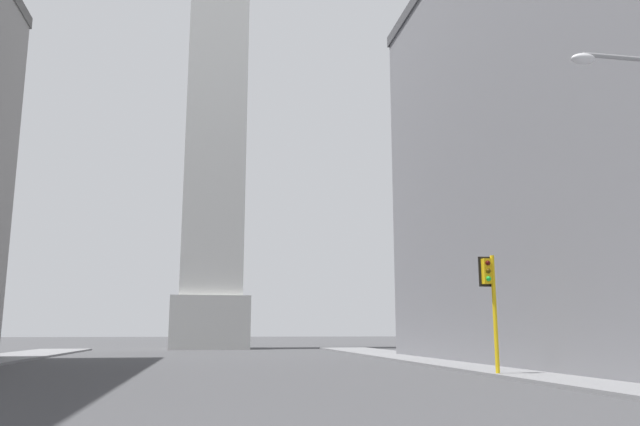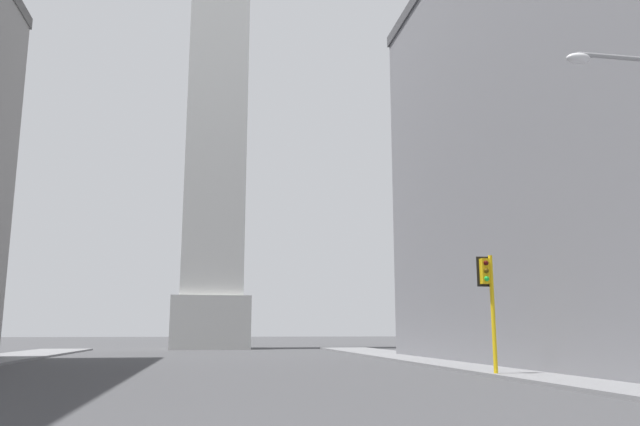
# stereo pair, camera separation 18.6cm
# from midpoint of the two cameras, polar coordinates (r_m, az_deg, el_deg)

# --- Properties ---
(sidewalk_right) EXTENTS (5.00, 82.03, 0.15)m
(sidewalk_right) POSITION_cam_midpoint_polar(r_m,az_deg,el_deg) (29.91, 19.10, -13.70)
(sidewalk_right) COLOR slate
(sidewalk_right) RESTS_ON ground_plane
(obelisk) EXTENTS (8.28, 8.28, 78.95)m
(obelisk) POSITION_cam_midpoint_polar(r_m,az_deg,el_deg) (78.72, -9.22, 16.79)
(obelisk) COLOR silver
(obelisk) RESTS_ON ground_plane
(traffic_light_mid_right) EXTENTS (0.77, 0.50, 5.19)m
(traffic_light_mid_right) POSITION_cam_midpoint_polar(r_m,az_deg,el_deg) (28.29, 15.18, -7.31)
(traffic_light_mid_right) COLOR yellow
(traffic_light_mid_right) RESTS_ON ground_plane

